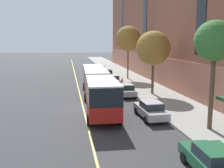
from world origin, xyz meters
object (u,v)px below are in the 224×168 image
parked_car_black_5 (100,69)px  parked_car_green_1 (213,161)px  city_bus (97,85)px  street_tree_mid_block (153,48)px  parked_car_silver_4 (151,110)px  parked_car_silver_2 (126,90)px  street_tree_near_corner (215,42)px  street_tree_far_uptown (128,38)px  fire_hydrant (122,80)px  parked_car_silver_6 (113,80)px  parked_car_black_0 (107,74)px

parked_car_black_5 → parked_car_green_1: bearing=-89.7°
city_bus → street_tree_mid_block: size_ratio=2.45×
parked_car_silver_4 → parked_car_black_5: size_ratio=1.02×
parked_car_green_1 → parked_car_black_5: bearing=90.3°
parked_car_silver_2 → street_tree_near_corner: (3.53, -13.33, 5.97)m
street_tree_near_corner → street_tree_mid_block: bearing=90.0°
parked_car_silver_2 → parked_car_black_5: bearing=90.5°
city_bus → parked_car_black_5: size_ratio=4.18×
parked_car_green_1 → parked_car_silver_4: 10.24m
parked_car_green_1 → street_tree_far_uptown: (3.51, 34.08, 6.48)m
street_tree_far_uptown → fire_hydrant: street_tree_far_uptown is taller
parked_car_green_1 → street_tree_mid_block: size_ratio=0.60×
parked_car_silver_4 → parked_car_black_5: bearing=90.4°
city_bus → parked_car_black_5: bearing=82.1°
street_tree_near_corner → street_tree_far_uptown: 27.70m
parked_car_silver_6 → street_tree_far_uptown: (3.66, 5.44, 6.48)m
street_tree_near_corner → street_tree_far_uptown: (0.00, 27.70, 0.51)m
parked_car_green_1 → fire_hydrant: size_ratio=6.62×
parked_car_silver_2 → street_tree_mid_block: 6.25m
parked_car_green_1 → street_tree_mid_block: 21.16m
parked_car_silver_2 → parked_car_silver_6: (-0.13, 8.93, 0.00)m
city_bus → street_tree_mid_block: street_tree_mid_block is taller
city_bus → street_tree_far_uptown: 19.28m
city_bus → parked_car_black_5: (3.74, 26.97, -1.24)m
parked_car_silver_2 → street_tree_far_uptown: 16.15m
parked_car_silver_2 → fire_hydrant: bearing=80.9°
parked_car_silver_6 → street_tree_far_uptown: 9.21m
parked_car_green_1 → fire_hydrant: 30.01m
street_tree_mid_block → fire_hydrant: size_ratio=11.02×
parked_car_green_1 → parked_car_silver_6: (-0.15, 28.64, -0.00)m
city_bus → parked_car_green_1: bearing=-76.9°
street_tree_mid_block → street_tree_far_uptown: street_tree_far_uptown is taller
city_bus → parked_car_silver_6: size_ratio=4.32×
parked_car_silver_6 → street_tree_near_corner: bearing=-80.7°
parked_car_silver_2 → city_bus: bearing=-146.3°
parked_car_black_0 → parked_car_silver_2: same height
city_bus → parked_car_silver_4: (4.01, -6.85, -1.24)m
parked_car_black_0 → street_tree_far_uptown: 7.59m
parked_car_green_1 → street_tree_mid_block: (3.51, 20.23, 5.13)m
street_tree_mid_block → parked_car_green_1: bearing=-99.8°
parked_car_silver_4 → parked_car_black_5: (-0.26, 33.81, -0.00)m
street_tree_near_corner → street_tree_far_uptown: size_ratio=0.88×
street_tree_mid_block → fire_hydrant: street_tree_mid_block is taller
parked_car_silver_2 → parked_car_silver_6: bearing=90.8°
parked_car_black_0 → street_tree_mid_block: size_ratio=0.55×
city_bus → street_tree_near_corner: size_ratio=2.37×
parked_car_silver_2 → street_tree_near_corner: 15.03m
parked_car_silver_6 → street_tree_near_corner: 23.33m
city_bus → parked_car_black_5: city_bus is taller
parked_car_black_5 → street_tree_far_uptown: street_tree_far_uptown is taller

